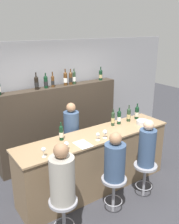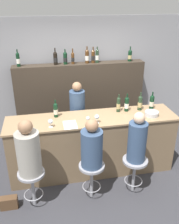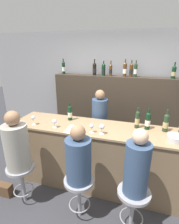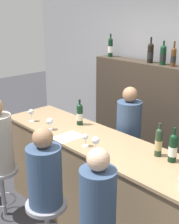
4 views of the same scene
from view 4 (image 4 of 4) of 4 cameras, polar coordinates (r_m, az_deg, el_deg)
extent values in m
cube|color=brown|center=(3.45, 3.11, -14.24)|extent=(2.88, 0.63, 1.05)
cube|color=#997A56|center=(3.19, 3.28, -6.07)|extent=(2.92, 0.67, 0.03)
cube|color=#382D23|center=(4.24, 15.58, -3.51)|extent=(2.74, 0.28, 1.69)
cylinder|color=black|center=(3.64, -1.80, -0.71)|extent=(0.07, 0.07, 0.22)
cylinder|color=beige|center=(3.65, -1.80, -0.87)|extent=(0.07, 0.07, 0.09)
sphere|color=black|center=(3.61, -1.82, 0.90)|extent=(0.07, 0.07, 0.07)
cylinder|color=black|center=(3.59, -1.82, 1.72)|extent=(0.02, 0.02, 0.08)
cylinder|color=#233823|center=(2.96, 12.50, -5.72)|extent=(0.07, 0.07, 0.24)
cylinder|color=tan|center=(2.96, 12.49, -5.93)|extent=(0.07, 0.07, 0.10)
sphere|color=#233823|center=(2.91, 12.67, -3.58)|extent=(0.07, 0.07, 0.07)
cylinder|color=#233823|center=(2.89, 12.73, -2.69)|extent=(0.02, 0.02, 0.07)
cylinder|color=black|center=(2.89, 14.98, -6.71)|extent=(0.08, 0.08, 0.23)
cylinder|color=white|center=(2.89, 14.96, -6.91)|extent=(0.08, 0.08, 0.09)
sphere|color=black|center=(2.84, 15.17, -4.66)|extent=(0.08, 0.08, 0.08)
cylinder|color=black|center=(2.82, 15.27, -3.59)|extent=(0.02, 0.02, 0.08)
cylinder|color=black|center=(4.71, 3.84, 11.50)|extent=(0.07, 0.07, 0.24)
cylinder|color=white|center=(4.71, 3.84, 11.36)|extent=(0.07, 0.07, 0.09)
sphere|color=black|center=(4.70, 3.87, 12.93)|extent=(0.07, 0.07, 0.07)
cylinder|color=black|center=(4.69, 3.89, 13.60)|extent=(0.02, 0.02, 0.08)
cylinder|color=black|center=(4.25, 11.06, 10.28)|extent=(0.08, 0.08, 0.22)
cylinder|color=black|center=(4.26, 11.05, 10.13)|extent=(0.08, 0.08, 0.09)
sphere|color=black|center=(4.24, 11.15, 11.74)|extent=(0.08, 0.08, 0.08)
cylinder|color=black|center=(4.23, 11.21, 12.62)|extent=(0.02, 0.02, 0.10)
cylinder|color=black|center=(4.14, 13.28, 9.84)|extent=(0.08, 0.08, 0.21)
cylinder|color=black|center=(4.14, 13.27, 9.70)|extent=(0.08, 0.08, 0.08)
sphere|color=black|center=(4.13, 13.39, 11.27)|extent=(0.08, 0.08, 0.08)
cylinder|color=black|center=(4.12, 13.45, 12.03)|extent=(0.02, 0.02, 0.08)
cylinder|color=#4C2D14|center=(4.06, 15.08, 9.46)|extent=(0.06, 0.06, 0.20)
cylinder|color=black|center=(4.06, 15.07, 9.32)|extent=(0.07, 0.07, 0.08)
sphere|color=#4C2D14|center=(4.05, 15.20, 10.86)|extent=(0.06, 0.06, 0.06)
cylinder|color=#4C2D14|center=(4.04, 15.28, 11.71)|extent=(0.02, 0.02, 0.10)
cylinder|color=silver|center=(3.85, -10.51, -1.63)|extent=(0.06, 0.06, 0.00)
cylinder|color=silver|center=(3.83, -10.55, -1.00)|extent=(0.01, 0.01, 0.09)
sphere|color=silver|center=(3.81, -10.62, 0.03)|extent=(0.07, 0.07, 0.07)
cylinder|color=silver|center=(3.56, -7.24, -3.19)|extent=(0.07, 0.07, 0.00)
cylinder|color=silver|center=(3.54, -7.26, -2.70)|extent=(0.01, 0.01, 0.06)
sphere|color=silver|center=(3.52, -7.30, -1.71)|extent=(0.08, 0.08, 0.08)
cylinder|color=silver|center=(3.13, -0.78, -6.21)|extent=(0.07, 0.07, 0.00)
cylinder|color=silver|center=(3.11, -0.78, -5.61)|extent=(0.01, 0.01, 0.07)
sphere|color=silver|center=(3.09, -0.78, -4.56)|extent=(0.06, 0.06, 0.06)
cylinder|color=silver|center=(3.03, 1.12, -7.07)|extent=(0.07, 0.07, 0.00)
cylinder|color=silver|center=(3.01, 1.12, -6.43)|extent=(0.01, 0.01, 0.07)
sphere|color=silver|center=(2.98, 1.13, -5.22)|extent=(0.08, 0.08, 0.08)
cube|color=white|center=(3.33, -3.96, -4.60)|extent=(0.21, 0.30, 0.00)
cylinder|color=gray|center=(3.97, -15.53, -14.15)|extent=(0.05, 0.05, 0.58)
torus|color=gray|center=(4.02, -15.42, -15.20)|extent=(0.30, 0.30, 0.02)
cylinder|color=gray|center=(3.81, -15.94, -10.21)|extent=(0.40, 0.40, 0.04)
cylinder|color=gray|center=(3.14, -7.91, -16.47)|extent=(0.40, 0.40, 0.04)
cylinder|color=#334766|center=(2.97, -8.19, -11.55)|extent=(0.32, 0.32, 0.58)
sphere|color=#936B4C|center=(2.80, -8.55, -4.68)|extent=(0.19, 0.19, 0.19)
cylinder|color=#334766|center=(2.49, 1.52, -17.04)|extent=(0.29, 0.29, 0.65)
sphere|color=#D8AD8C|center=(2.28, 1.61, -8.66)|extent=(0.17, 0.17, 0.17)
cylinder|color=#334766|center=(3.82, 6.95, -8.03)|extent=(0.29, 0.29, 1.37)
sphere|color=#936B4C|center=(3.54, 7.44, 3.21)|extent=(0.17, 0.17, 0.17)
camera|label=1|loc=(4.51, -60.05, 15.75)|focal=40.00mm
camera|label=2|loc=(3.25, -77.12, 14.83)|focal=40.00mm
camera|label=3|loc=(1.52, -54.05, 4.02)|focal=28.00mm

